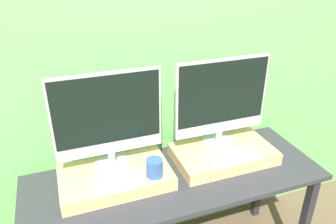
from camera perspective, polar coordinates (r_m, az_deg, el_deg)
The scene contains 9 objects.
wall_back at distance 2.00m, azimuth -2.46°, elevation 7.48°, with size 8.00×0.04×2.60m.
workbench at distance 1.99m, azimuth 1.34°, elevation -13.07°, with size 1.72×0.62×0.77m.
wooden_riser_left at distance 1.88m, azimuth -9.14°, elevation -11.14°, with size 0.61×0.36×0.08m.
monitor_left at distance 1.76m, azimuth -10.38°, elevation -1.10°, with size 0.59×0.20×0.55m.
keyboard_left at distance 1.77m, azimuth -8.50°, elevation -12.03°, with size 0.27×0.12×0.01m.
mug at distance 1.78m, azimuth -2.35°, elevation -9.70°, with size 0.09×0.09×0.10m.
wooden_riser_right at distance 2.08m, azimuth 9.58°, elevation -7.19°, with size 0.61×0.36×0.08m.
monitor_right at distance 1.97m, azimuth 9.32°, elevation 2.03°, with size 0.59×0.20×0.55m.
keyboard_right at distance 1.98m, azimuth 11.21°, elevation -7.72°, with size 0.27×0.12×0.01m.
Camera 1 is at (-0.57, -1.11, 1.95)m, focal length 35.00 mm.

